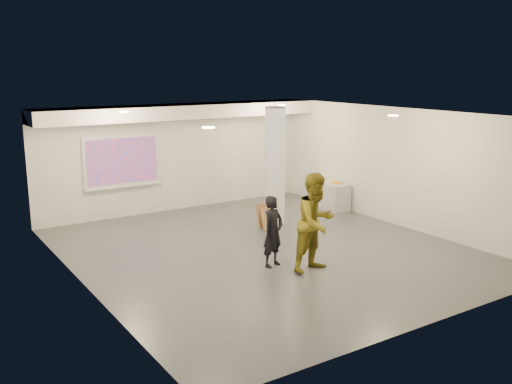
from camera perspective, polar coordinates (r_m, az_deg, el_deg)
floor at (r=12.72m, az=0.99°, el=-5.83°), size 8.00×9.00×0.01m
ceiling at (r=12.12m, az=1.04°, el=7.76°), size 8.00×9.00×0.01m
wall_back at (r=16.20m, az=-7.97°, el=3.48°), size 8.00×0.01×3.00m
wall_front at (r=9.08m, az=17.21°, el=-4.03°), size 8.00×0.01×3.00m
wall_left at (r=10.67m, az=-17.07°, el=-1.60°), size 0.01×9.00×3.00m
wall_right at (r=14.91m, az=13.85°, el=2.47°), size 0.01×9.00×3.00m
soffit_band at (r=15.55m, az=-7.24°, el=8.03°), size 8.00×1.10×0.36m
downlight_nw at (r=13.35m, az=-13.07°, el=7.79°), size 0.22×0.22×0.02m
downlight_ne at (r=15.42m, az=2.61°, el=8.67°), size 0.22×0.22×0.02m
downlight_sw at (r=9.71m, az=-4.78°, el=6.44°), size 0.22×0.22×0.02m
downlight_se at (r=12.41m, az=13.54°, el=7.44°), size 0.22×0.22×0.02m
column at (r=14.63m, az=1.92°, el=2.63°), size 0.52×0.52×3.00m
projection_screen at (r=15.55m, az=-13.24°, el=2.99°), size 2.10×0.13×1.42m
credenza at (r=16.51m, az=7.38°, el=-0.30°), size 0.65×1.35×0.76m
papers_stack at (r=16.49m, az=7.27°, el=1.08°), size 0.30×0.33×0.02m
postit_pad at (r=16.29m, az=8.05°, el=0.94°), size 0.32×0.39×0.03m
cardboard_back at (r=14.61m, az=0.82°, el=-2.22°), size 0.56×0.33×0.58m
cardboard_front at (r=14.30m, az=1.28°, el=-2.63°), size 0.52×0.31×0.54m
woman at (r=11.54m, az=1.71°, el=-3.96°), size 0.62×0.50×1.46m
man at (r=11.29m, az=6.02°, el=-3.04°), size 1.06×0.88×1.98m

